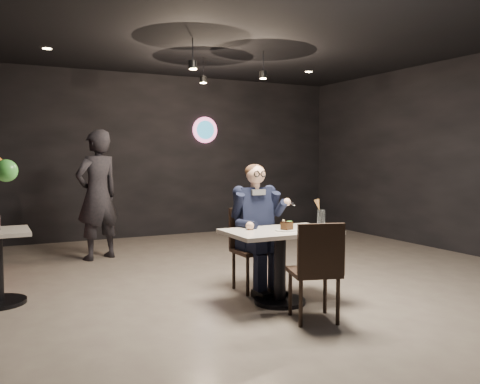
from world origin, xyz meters
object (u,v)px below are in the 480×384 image
chair_far (254,249)px  sundae_glass (321,219)px  chair_near (314,270)px  seated_man (254,226)px  passerby (97,195)px  main_table (280,267)px

chair_far → sundae_glass: (0.45, -0.61, 0.38)m
sundae_glass → chair_near: bearing=-130.7°
chair_far → seated_man: size_ratio=0.64×
seated_man → sundae_glass: seated_man is taller
chair_far → seated_man: 0.26m
seated_man → passerby: bearing=115.4°
chair_near → seated_man: 1.17m
main_table → chair_far: (0.00, 0.55, 0.09)m
main_table → chair_near: chair_near is taller
chair_far → passerby: 2.86m
chair_near → chair_far: bearing=106.7°
main_table → seated_man: seated_man is taller
chair_near → sundae_glass: 0.80m
main_table → sundae_glass: (0.45, -0.06, 0.47)m
chair_far → passerby: size_ratio=0.49×
chair_near → passerby: 3.91m
chair_near → sundae_glass: sundae_glass is taller
main_table → chair_far: size_ratio=1.20×
chair_far → sundae_glass: sundae_glass is taller
main_table → seated_man: (0.00, 0.55, 0.34)m
sundae_glass → passerby: 3.57m
chair_far → chair_near: bearing=-90.0°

